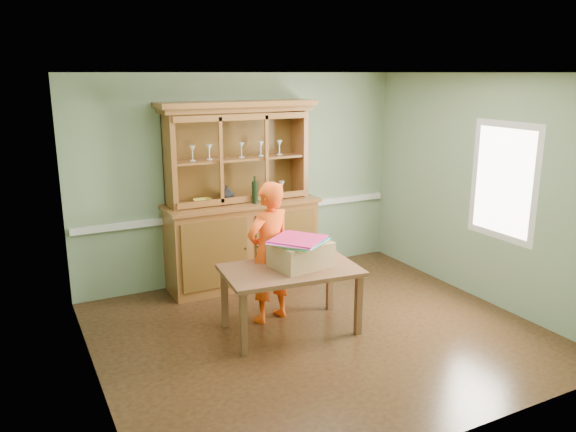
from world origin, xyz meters
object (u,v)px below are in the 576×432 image
dining_table (291,276)px  cardboard_box (301,254)px  person (269,253)px  china_hutch (241,222)px

dining_table → cardboard_box: cardboard_box is taller
person → dining_table: bearing=88.6°
cardboard_box → china_hutch: bearing=91.6°
cardboard_box → person: 0.41m
china_hutch → person: (-0.16, -1.19, -0.04)m
china_hutch → cardboard_box: (0.04, -1.53, 0.01)m
dining_table → cardboard_box: 0.25m
china_hutch → dining_table: size_ratio=1.58×
dining_table → person: 0.40m
dining_table → cardboard_box: size_ratio=2.58×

